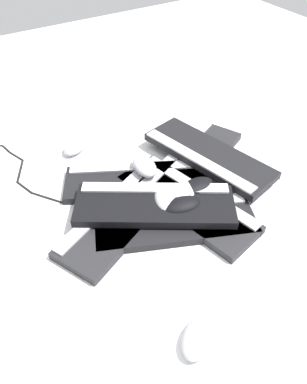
% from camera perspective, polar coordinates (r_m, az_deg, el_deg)
% --- Properties ---
extents(ground_plane, '(3.20, 3.20, 0.00)m').
position_cam_1_polar(ground_plane, '(1.10, 2.97, -2.07)').
color(ground_plane, white).
extents(keyboard_0, '(0.46, 0.32, 0.03)m').
position_cam_1_polar(keyboard_0, '(1.06, -4.63, -3.42)').
color(keyboard_0, '#232326').
rests_on(keyboard_0, ground).
extents(keyboard_1, '(0.46, 0.31, 0.03)m').
position_cam_1_polar(keyboard_1, '(1.04, 3.34, -4.62)').
color(keyboard_1, black).
rests_on(keyboard_1, ground).
extents(keyboard_2, '(0.25, 0.46, 0.03)m').
position_cam_1_polar(keyboard_2, '(1.09, 5.12, -1.58)').
color(keyboard_2, '#232326').
rests_on(keyboard_2, ground).
extents(keyboard_3, '(0.46, 0.32, 0.03)m').
position_cam_1_polar(keyboard_3, '(1.24, 5.94, 4.76)').
color(keyboard_3, '#232326').
rests_on(keyboard_3, ground).
extents(keyboard_4, '(0.46, 0.34, 0.03)m').
position_cam_1_polar(keyboard_4, '(1.16, -2.53, 1.69)').
color(keyboard_4, black).
rests_on(keyboard_4, ground).
extents(keyboard_5, '(0.45, 0.36, 0.03)m').
position_cam_1_polar(keyboard_5, '(1.04, 0.20, -1.90)').
color(keyboard_5, black).
rests_on(keyboard_5, keyboard_0).
extents(keyboard_6, '(0.25, 0.46, 0.03)m').
position_cam_1_polar(keyboard_6, '(1.22, 8.28, 5.58)').
color(keyboard_6, black).
rests_on(keyboard_6, keyboard_3).
extents(mouse_0, '(0.08, 0.12, 0.04)m').
position_cam_1_polar(mouse_0, '(1.16, -1.38, 3.96)').
color(mouse_0, '#B7B7BC').
rests_on(mouse_0, keyboard_4).
extents(mouse_1, '(0.12, 0.09, 0.04)m').
position_cam_1_polar(mouse_1, '(1.03, 4.36, -2.06)').
color(mouse_1, black).
rests_on(mouse_1, keyboard_1).
extents(mouse_2, '(0.13, 0.12, 0.04)m').
position_cam_1_polar(mouse_2, '(1.32, -11.91, 6.97)').
color(mouse_2, '#B7B7BC').
rests_on(mouse_2, ground).
extents(mouse_3, '(0.12, 0.09, 0.04)m').
position_cam_1_polar(mouse_3, '(1.07, 4.57, -0.13)').
color(mouse_3, silver).
rests_on(mouse_3, keyboard_2).
extents(mouse_4, '(0.13, 0.11, 0.04)m').
position_cam_1_polar(mouse_4, '(0.85, 7.00, -21.11)').
color(mouse_4, '#B7B7BC').
rests_on(mouse_4, ground).
extents(mouse_5, '(0.11, 0.13, 0.04)m').
position_cam_1_polar(mouse_5, '(1.05, 1.92, -0.99)').
color(mouse_5, '#B7B7BC').
rests_on(mouse_5, keyboard_2).
extents(mouse_6, '(0.11, 0.07, 0.04)m').
position_cam_1_polar(mouse_6, '(1.09, 6.64, 0.75)').
color(mouse_6, black).
rests_on(mouse_6, keyboard_2).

